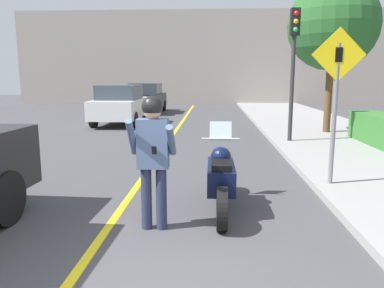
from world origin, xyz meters
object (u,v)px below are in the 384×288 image
street_tree (333,25)px  crossing_sign (336,92)px  traffic_light (294,50)px  motorcycle (221,178)px  person_biker (153,149)px  parked_car_black (146,98)px  parked_car_white (121,104)px

street_tree → crossing_sign: bearing=-105.8°
traffic_light → motorcycle: bearing=-111.0°
crossing_sign → traffic_light: size_ratio=0.71×
person_biker → parked_car_black: bearing=100.3°
crossing_sign → street_tree: size_ratio=0.53×
person_biker → motorcycle: bearing=42.2°
motorcycle → person_biker: person_biker is taller
parked_car_white → parked_car_black: size_ratio=1.00×
person_biker → crossing_sign: size_ratio=0.66×
crossing_sign → parked_car_white: 11.25m
parked_car_black → motorcycle: bearing=-76.0°
motorcycle → parked_car_black: (-3.94, 15.82, 0.36)m
person_biker → parked_car_white: bearing=105.8°
traffic_light → parked_car_white: 8.14m
person_biker → street_tree: street_tree is taller
motorcycle → traffic_light: (2.18, 5.69, 2.27)m
parked_car_white → street_tree: bearing=-19.9°
street_tree → parked_car_black: bearing=133.5°
street_tree → parked_car_white: 8.90m
crossing_sign → parked_car_white: (-6.08, 9.42, -0.89)m
motorcycle → crossing_sign: crossing_sign is taller
person_biker → street_tree: size_ratio=0.35×
motorcycle → street_tree: 9.12m
crossing_sign → parked_car_black: crossing_sign is taller
person_biker → parked_car_black: size_ratio=0.42×
motorcycle → parked_car_white: (-4.10, 10.50, 0.36)m
traffic_light → parked_car_black: (-6.12, 10.13, -1.91)m
motorcycle → street_tree: size_ratio=0.43×
person_biker → parked_car_black: 16.91m
person_biker → crossing_sign: 3.50m
traffic_light → crossing_sign: bearing=-92.5°
traffic_light → parked_car_white: size_ratio=0.90×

